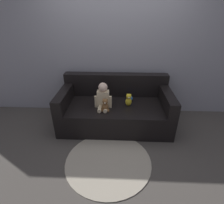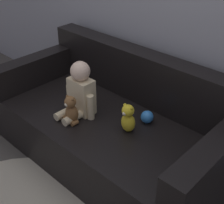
{
  "view_description": "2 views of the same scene",
  "coord_description": "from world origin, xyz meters",
  "px_view_note": "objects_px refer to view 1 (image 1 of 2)",
  "views": [
    {
      "loc": [
        0.06,
        -2.7,
        1.9
      ],
      "look_at": [
        -0.05,
        -0.14,
        0.54
      ],
      "focal_mm": 28.0,
      "sensor_mm": 36.0,
      "label": 1
    },
    {
      "loc": [
        1.41,
        -1.44,
        1.81
      ],
      "look_at": [
        0.07,
        -0.03,
        0.6
      ],
      "focal_mm": 50.0,
      "sensor_mm": 36.0,
      "label": 2
    }
  ],
  "objects_px": {
    "couch": "(115,109)",
    "plush_toy_side": "(129,100)",
    "person_baby": "(103,97)",
    "teddy_bear_brown": "(105,105)",
    "toy_ball": "(130,98)"
  },
  "relations": [
    {
      "from": "couch",
      "to": "toy_ball",
      "type": "xyz_separation_m",
      "value": [
        0.26,
        0.09,
        0.17
      ]
    },
    {
      "from": "couch",
      "to": "toy_ball",
      "type": "height_order",
      "value": "couch"
    },
    {
      "from": "plush_toy_side",
      "to": "toy_ball",
      "type": "relative_size",
      "value": 2.31
    },
    {
      "from": "couch",
      "to": "plush_toy_side",
      "type": "xyz_separation_m",
      "value": [
        0.23,
        -0.09,
        0.23
      ]
    },
    {
      "from": "teddy_bear_brown",
      "to": "plush_toy_side",
      "type": "bearing_deg",
      "value": 27.7
    },
    {
      "from": "toy_ball",
      "to": "teddy_bear_brown",
      "type": "bearing_deg",
      "value": -137.45
    },
    {
      "from": "teddy_bear_brown",
      "to": "plush_toy_side",
      "type": "distance_m",
      "value": 0.44
    },
    {
      "from": "couch",
      "to": "teddy_bear_brown",
      "type": "distance_m",
      "value": 0.4
    },
    {
      "from": "plush_toy_side",
      "to": "toy_ball",
      "type": "bearing_deg",
      "value": 79.45
    },
    {
      "from": "person_baby",
      "to": "toy_ball",
      "type": "bearing_deg",
      "value": 28.6
    },
    {
      "from": "couch",
      "to": "plush_toy_side",
      "type": "distance_m",
      "value": 0.34
    },
    {
      "from": "plush_toy_side",
      "to": "person_baby",
      "type": "bearing_deg",
      "value": -170.69
    },
    {
      "from": "couch",
      "to": "person_baby",
      "type": "height_order",
      "value": "person_baby"
    },
    {
      "from": "teddy_bear_brown",
      "to": "toy_ball",
      "type": "height_order",
      "value": "teddy_bear_brown"
    },
    {
      "from": "couch",
      "to": "toy_ball",
      "type": "distance_m",
      "value": 0.33
    }
  ]
}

